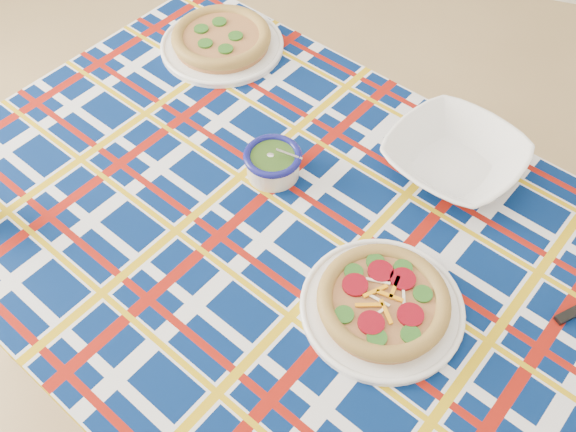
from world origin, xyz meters
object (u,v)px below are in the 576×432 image
(main_focaccia_plate, at_px, (383,301))
(serving_bowl, at_px, (454,158))
(dining_table, at_px, (307,268))
(pesto_bowl, at_px, (273,161))

(main_focaccia_plate, height_order, serving_bowl, serving_bowl)
(dining_table, relative_size, pesto_bowl, 15.16)
(pesto_bowl, bearing_deg, dining_table, -52.34)
(pesto_bowl, relative_size, serving_bowl, 0.44)
(dining_table, height_order, pesto_bowl, pesto_bowl)
(main_focaccia_plate, bearing_deg, serving_bowl, 79.77)
(dining_table, xyz_separation_m, main_focaccia_plate, (0.17, -0.09, 0.11))
(main_focaccia_plate, xyz_separation_m, serving_bowl, (0.07, 0.38, 0.00))
(dining_table, height_order, main_focaccia_plate, main_focaccia_plate)
(pesto_bowl, xyz_separation_m, serving_bowl, (0.36, 0.13, -0.00))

